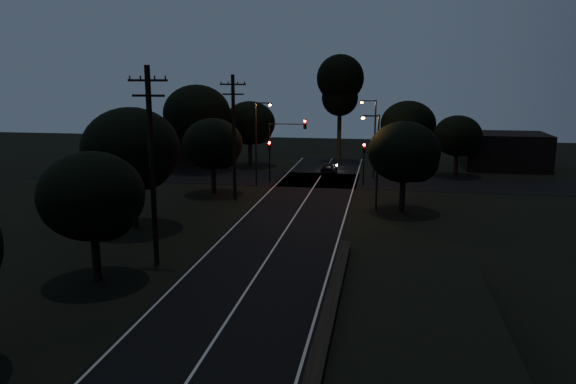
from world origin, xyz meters
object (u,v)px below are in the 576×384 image
(signal_left, at_px, (270,154))
(streetlight_b, at_px, (373,133))
(tall_pine, at_px, (340,85))
(signal_right, at_px, (364,156))
(signal_mast, at_px, (286,139))
(streetlight_a, at_px, (258,138))
(streetlight_c, at_px, (375,156))
(utility_pole_mid, at_px, (152,164))
(car, at_px, (329,168))
(utility_pole_far, at_px, (234,135))

(signal_left, height_order, streetlight_b, streetlight_b)
(tall_pine, xyz_separation_m, signal_right, (3.60, -15.01, -6.44))
(tall_pine, xyz_separation_m, signal_mast, (-3.91, -15.01, -4.94))
(streetlight_a, xyz_separation_m, streetlight_c, (11.14, -8.00, -0.29))
(signal_right, xyz_separation_m, streetlight_b, (0.71, 4.01, 1.80))
(signal_mast, xyz_separation_m, streetlight_a, (-2.39, -1.99, 0.30))
(utility_pole_mid, bearing_deg, signal_right, 67.01)
(tall_pine, distance_m, car, 12.48)
(utility_pole_far, xyz_separation_m, signal_right, (10.60, 7.99, -2.65))
(utility_pole_mid, height_order, signal_right, utility_pole_mid)
(utility_pole_far, relative_size, signal_mast, 1.68)
(utility_pole_mid, relative_size, streetlight_a, 1.38)
(streetlight_a, xyz_separation_m, streetlight_b, (10.61, 6.00, 0.00))
(signal_left, xyz_separation_m, streetlight_b, (9.91, 4.01, 1.80))
(utility_pole_far, distance_m, signal_right, 13.53)
(tall_pine, bearing_deg, streetlight_b, -68.62)
(streetlight_b, distance_m, car, 6.43)
(utility_pole_far, relative_size, streetlight_c, 1.40)
(streetlight_b, height_order, streetlight_c, streetlight_b)
(utility_pole_mid, bearing_deg, signal_mast, 82.96)
(utility_pole_mid, xyz_separation_m, streetlight_b, (11.31, 29.00, -1.10))
(signal_left, distance_m, signal_right, 9.20)
(streetlight_a, height_order, car, streetlight_a)
(tall_pine, xyz_separation_m, streetlight_b, (4.31, -11.00, -4.64))
(utility_pole_mid, xyz_separation_m, streetlight_a, (0.69, 23.00, -1.10))
(utility_pole_mid, relative_size, streetlight_c, 1.47)
(signal_left, distance_m, signal_mast, 2.26)
(signal_left, bearing_deg, utility_pole_far, -99.94)
(signal_left, relative_size, streetlight_b, 0.51)
(signal_left, relative_size, car, 1.10)
(utility_pole_far, bearing_deg, streetlight_b, 46.70)
(signal_left, xyz_separation_m, signal_mast, (1.69, 0.00, 1.50))
(utility_pole_mid, relative_size, utility_pole_far, 1.05)
(streetlight_a, bearing_deg, streetlight_b, 29.48)
(streetlight_b, distance_m, streetlight_c, 14.01)
(tall_pine, distance_m, streetlight_a, 18.72)
(utility_pole_mid, height_order, streetlight_a, utility_pole_mid)
(utility_pole_far, relative_size, tall_pine, 0.81)
(tall_pine, bearing_deg, signal_mast, -104.62)
(utility_pole_far, xyz_separation_m, car, (6.69, 14.00, -4.85))
(utility_pole_far, bearing_deg, signal_mast, 68.89)
(signal_left, bearing_deg, streetlight_a, -109.59)
(utility_pole_mid, relative_size, signal_left, 2.68)
(utility_pole_mid, height_order, car, utility_pole_mid)
(utility_pole_far, height_order, streetlight_a, utility_pole_far)
(tall_pine, height_order, streetlight_b, tall_pine)
(signal_right, bearing_deg, utility_pole_far, -143.00)
(utility_pole_mid, bearing_deg, streetlight_a, 88.27)
(utility_pole_mid, distance_m, car, 32.12)
(signal_right, xyz_separation_m, streetlight_a, (-9.91, -1.99, 1.80))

